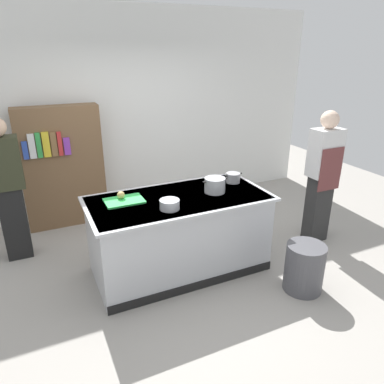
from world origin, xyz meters
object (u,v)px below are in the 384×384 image
Objects in this scene: person_chef at (322,175)px; person_guest at (8,187)px; mixing_bowl at (170,204)px; trash_bin at (304,268)px; stock_pot at (215,185)px; sauce_pan at (233,178)px; bookshelf at (63,167)px; onion at (121,195)px.

person_guest is at bearing 58.47° from person_chef.
mixing_bowl is 0.38× the size of trash_bin.
person_guest is at bearing 152.22° from stock_pot.
mixing_bowl is at bearing 151.55° from trash_bin.
sauce_pan is 0.14× the size of person_chef.
person_guest reaches higher than trash_bin.
sauce_pan is at bearing -42.49° from bookshelf.
onion is at bearing -75.42° from bookshelf.
stock_pot is 2.39m from person_guest.
trash_bin is 1.36m from person_chef.
mixing_bowl is (-0.63, -0.21, -0.03)m from stock_pot.
stock_pot is 0.66m from mixing_bowl.
onion is 0.35× the size of sauce_pan.
bookshelf is at bearing 137.51° from sauce_pan.
stock_pot is at bearing 44.54° from person_guest.
person_guest is 0.98m from bookshelf.
person_chef reaches higher than trash_bin.
person_guest is at bearing 140.58° from onion.
bookshelf reaches higher than sauce_pan.
stock_pot is 0.40m from sauce_pan.
mixing_bowl is 0.12× the size of person_guest.
person_guest is (-2.72, 2.00, 0.65)m from trash_bin.
person_guest is at bearing 159.41° from sauce_pan.
trash_bin is at bearing -55.48° from stock_pot.
mixing_bowl is 1.56m from trash_bin.
stock_pot is 1.50m from person_chef.
mixing_bowl is at bearing -47.74° from onion.
mixing_bowl is 0.12× the size of person_chef.
onion is 0.05× the size of person_chef.
bookshelf is at bearing 118.52° from person_guest.
bookshelf is (-0.80, 2.03, -0.10)m from mixing_bowl.
person_chef is (2.13, 0.13, -0.04)m from mixing_bowl.
person_guest is (-1.48, 1.33, -0.04)m from mixing_bowl.
trash_bin is at bearing -52.97° from bookshelf.
bookshelf reaches higher than trash_bin.
onion is 0.27× the size of stock_pot.
stock_pot is 1.28× the size of sauce_pan.
sauce_pan is at bearing 28.27° from stock_pot.
trash_bin is (0.61, -0.88, -0.72)m from stock_pot.
bookshelf is at bearing 43.80° from person_chef.
trash_bin is (0.26, -1.07, -0.69)m from sauce_pan.
stock_pot is at bearing 73.55° from person_chef.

